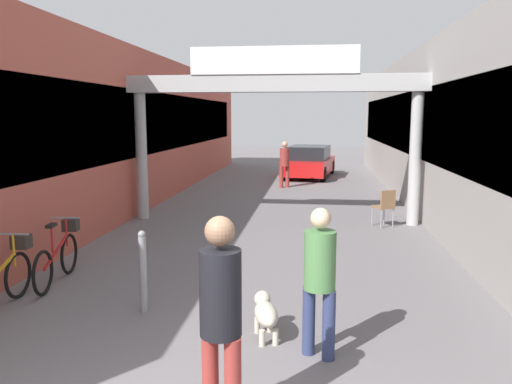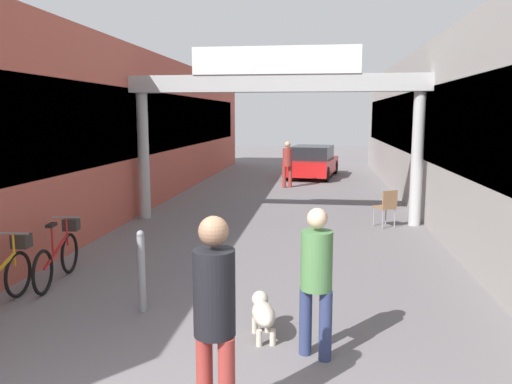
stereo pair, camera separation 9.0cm
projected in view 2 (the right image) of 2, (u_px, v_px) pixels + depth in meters
The scene contains 12 objects.
storefront_left at pixel (110, 130), 14.70m from camera, with size 3.00×26.00×4.36m.
storefront_right at pixel (471, 131), 13.40m from camera, with size 3.00×26.00×4.36m.
arcade_sign_gateway at pixel (276, 99), 11.92m from camera, with size 7.40×0.47×4.20m.
pedestrian_with_dog at pixel (316, 274), 5.30m from camera, with size 0.46×0.46×1.65m.
pedestrian_companion at pixel (215, 310), 4.00m from camera, with size 0.46×0.46×1.83m.
pedestrian_carrying_crate at pixel (287, 161), 18.08m from camera, with size 0.45×0.45×1.68m.
dog_on_leash at pixel (263, 312), 5.88m from camera, with size 0.41×0.70×0.49m.
bicycle_orange_second at pixel (1, 276), 6.79m from camera, with size 0.46×1.69×0.98m.
bicycle_red_third at pixel (60, 254), 7.89m from camera, with size 0.46×1.68×0.98m.
bollard_post_metal at pixel (142, 271), 6.62m from camera, with size 0.10×0.10×1.11m.
cafe_chair_wood_nearer at pixel (387, 205), 11.65m from camera, with size 0.55×0.55×0.89m.
parked_car_red at pixel (312, 162), 21.26m from camera, with size 2.31×4.21×1.33m.
Camera 2 is at (1.10, -3.12, 2.60)m, focal length 35.00 mm.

